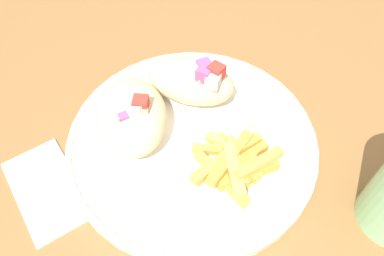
# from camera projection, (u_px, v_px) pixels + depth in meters

# --- Properties ---
(table) EXTENTS (1.43, 1.43, 0.71)m
(table) POSITION_uv_depth(u_px,v_px,m) (204.00, 172.00, 0.50)
(table) COLOR brown
(table) RESTS_ON ground_plane
(napkin) EXTENTS (0.12, 0.07, 0.00)m
(napkin) POSITION_uv_depth(u_px,v_px,m) (47.00, 189.00, 0.42)
(napkin) COLOR white
(napkin) RESTS_ON table
(plate) EXTENTS (0.30, 0.30, 0.02)m
(plate) POSITION_uv_depth(u_px,v_px,m) (192.00, 140.00, 0.45)
(plate) COLOR white
(plate) RESTS_ON table
(pita_sandwich_near) EXTENTS (0.14, 0.13, 0.06)m
(pita_sandwich_near) POSITION_uv_depth(u_px,v_px,m) (131.00, 116.00, 0.43)
(pita_sandwich_near) COLOR beige
(pita_sandwich_near) RESTS_ON plate
(pita_sandwich_far) EXTENTS (0.13, 0.11, 0.07)m
(pita_sandwich_far) POSITION_uv_depth(u_px,v_px,m) (192.00, 81.00, 0.47)
(pita_sandwich_far) COLOR beige
(pita_sandwich_far) RESTS_ON plate
(fries_pile) EXTENTS (0.10, 0.10, 0.03)m
(fries_pile) POSITION_uv_depth(u_px,v_px,m) (236.00, 162.00, 0.42)
(fries_pile) COLOR #E5B251
(fries_pile) RESTS_ON plate
(sauce_ramekin) EXTENTS (0.07, 0.07, 0.03)m
(sauce_ramekin) POSITION_uv_depth(u_px,v_px,m) (262.00, 110.00, 0.45)
(sauce_ramekin) COLOR white
(sauce_ramekin) RESTS_ON plate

